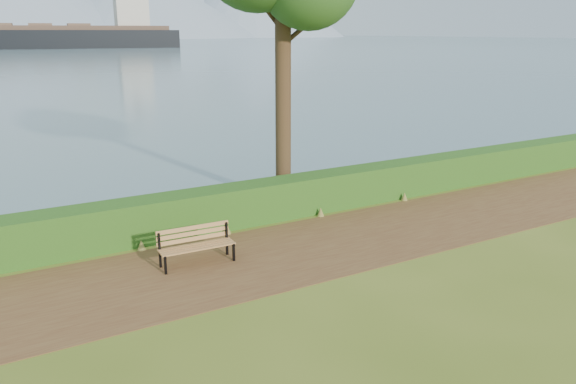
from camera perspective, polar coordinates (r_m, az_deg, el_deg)
ground at (r=12.53m, az=2.30°, el=-6.24°), size 140.00×140.00×0.00m
path at (r=12.76m, az=1.58°, el=-5.77°), size 40.00×3.40×0.01m
hedge at (r=14.50m, az=-3.14°, el=-1.01°), size 32.00×0.85×1.00m
bench at (r=12.01m, az=-9.36°, el=-5.11°), size 1.61×0.53×0.80m
cargo_ship at (r=172.03m, az=-22.10°, el=14.40°), size 69.40×18.96×20.82m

